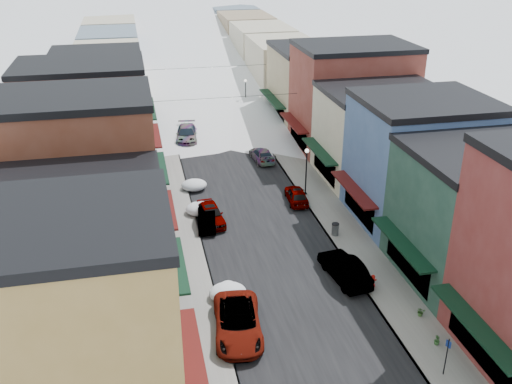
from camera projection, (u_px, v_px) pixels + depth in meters
name	position (u px, v px, depth m)	size (l,w,h in m)	color
road	(202.00, 103.00, 81.01)	(10.00, 160.00, 0.01)	black
sidewalk_left	(155.00, 106.00, 79.70)	(3.20, 160.00, 0.15)	gray
sidewalk_right	(247.00, 100.00, 82.25)	(3.20, 160.00, 0.15)	gray
curb_left	(166.00, 105.00, 80.00)	(0.10, 160.00, 0.15)	slate
curb_right	(236.00, 101.00, 81.95)	(0.10, 160.00, 0.15)	slate
bldg_l_yellow	(67.00, 327.00, 26.37)	(11.30, 8.70, 11.50)	#BD9045
bldg_l_cream	(81.00, 253.00, 34.33)	(11.30, 8.20, 9.50)	beige
bldg_l_brick_near	(78.00, 179.00, 40.70)	(12.30, 8.20, 12.50)	brown
bldg_l_grayblue	(93.00, 159.00, 49.07)	(11.30, 9.20, 9.00)	slate
bldg_l_brick_far	(85.00, 118.00, 56.45)	(13.30, 9.20, 11.00)	brown
bldg_l_tan	(99.00, 96.00, 65.72)	(11.30, 11.20, 10.00)	tan
bldg_r_green	(480.00, 215.00, 38.98)	(11.30, 9.20, 9.50)	#204336
bldg_r_blue	(419.00, 160.00, 46.75)	(11.30, 9.20, 10.50)	#426196
bldg_r_cream	(380.00, 134.00, 55.15)	(12.30, 9.20, 9.00)	beige
bldg_r_brick_far	(352.00, 97.00, 62.70)	(13.30, 9.20, 11.50)	maroon
bldg_r_tan	(315.00, 84.00, 71.80)	(11.30, 11.20, 9.50)	tan
distant_blocks	(184.00, 46.00, 99.74)	(34.00, 55.00, 8.00)	gray
overhead_cables	(213.00, 81.00, 67.32)	(16.40, 15.04, 0.04)	black
car_white_suv	(238.00, 322.00, 34.53)	(2.79, 6.06, 1.68)	white
car_silver_sedan	(210.00, 214.00, 47.80)	(1.89, 4.70, 1.60)	gray
car_dark_hatch	(207.00, 219.00, 47.16)	(1.42, 4.06, 1.34)	black
car_silver_wagon	(187.00, 134.00, 66.18)	(2.40, 5.90, 1.71)	#919498
car_green_sedan	(344.00, 268.00, 39.99)	(1.81, 5.19, 1.71)	black
car_gray_suv	(297.00, 195.00, 51.41)	(1.68, 4.18, 1.42)	gray
car_black_sedan	(262.00, 155.00, 60.65)	(1.90, 4.66, 1.35)	black
car_lane_silver	(193.00, 110.00, 75.36)	(1.75, 4.34, 1.48)	#AFB3B8
car_lane_white	(196.00, 79.00, 90.70)	(2.82, 6.13, 1.70)	white
fire_hydrant	(373.00, 281.00, 39.11)	(0.52, 0.39, 0.89)	red
parking_sign	(447.00, 354.00, 30.90)	(0.14, 0.32, 2.41)	black
trash_can	(335.00, 229.00, 45.63)	(0.60, 0.60, 1.01)	#5B5E61
streetlamp_near	(306.00, 166.00, 51.74)	(0.37, 0.37, 4.46)	black
streetlamp_far	(246.00, 91.00, 76.35)	(0.35, 0.35, 4.23)	black
planter_near	(421.00, 312.00, 36.13)	(0.52, 0.45, 0.58)	#3B662E
planter_far	(437.00, 340.00, 33.62)	(0.34, 0.34, 0.60)	#305E2B
snow_pile_near	(228.00, 292.00, 38.02)	(2.50, 2.74, 1.06)	white
snow_pile_mid	(200.00, 208.00, 49.38)	(2.54, 2.76, 1.07)	white
snow_pile_far	(194.00, 185.00, 53.99)	(2.41, 2.68, 1.02)	white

